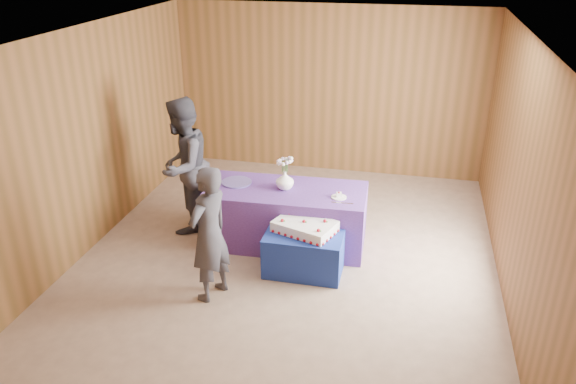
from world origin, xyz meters
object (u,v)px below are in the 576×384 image
(sheet_cake, at_px, (305,226))
(guest_right, at_px, (183,166))
(serving_table, at_px, (286,216))
(cake_table, at_px, (305,250))
(vase, at_px, (285,180))
(guest_left, at_px, (209,234))

(sheet_cake, distance_m, guest_right, 1.90)
(serving_table, height_order, sheet_cake, serving_table)
(cake_table, relative_size, vase, 3.85)
(sheet_cake, xyz_separation_m, guest_right, (-1.75, 0.65, 0.34))
(sheet_cake, bearing_deg, vase, 142.06)
(cake_table, distance_m, guest_left, 1.28)
(cake_table, xyz_separation_m, vase, (-0.38, 0.58, 0.62))
(guest_left, bearing_deg, serving_table, 179.06)
(serving_table, xyz_separation_m, sheet_cake, (0.35, -0.56, 0.19))
(serving_table, xyz_separation_m, guest_left, (-0.53, -1.33, 0.39))
(vase, height_order, guest_left, guest_left)
(serving_table, distance_m, guest_right, 1.49)
(vase, xyz_separation_m, guest_right, (-1.38, 0.08, 0.04))
(guest_left, bearing_deg, sheet_cake, 151.86)
(guest_left, bearing_deg, cake_table, 151.17)
(sheet_cake, bearing_deg, serving_table, 141.41)
(serving_table, bearing_deg, guest_right, 174.19)
(cake_table, xyz_separation_m, guest_right, (-1.76, 0.66, 0.65))
(vase, relative_size, guest_right, 0.13)
(cake_table, bearing_deg, sheet_cake, 128.03)
(serving_table, relative_size, guest_left, 1.31)
(sheet_cake, bearing_deg, guest_right, 178.75)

